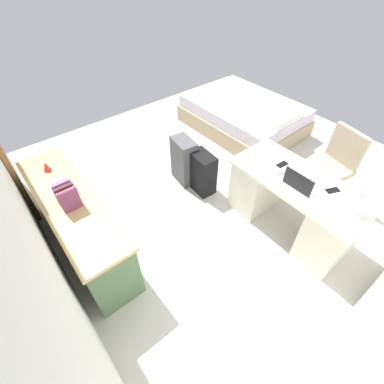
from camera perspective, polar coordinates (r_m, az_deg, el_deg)
ground_plane at (r=3.83m, az=6.89°, el=0.83°), size 5.48×5.48×0.00m
wall_back at (r=2.25m, az=-34.83°, el=1.05°), size 4.01×0.10×2.72m
desk at (r=3.26m, az=19.93°, el=-2.33°), size 1.44×0.67×0.73m
office_chair at (r=3.84m, az=26.45°, el=4.14°), size 0.55×0.55×0.94m
credenza at (r=3.13m, az=-22.30°, el=-6.06°), size 1.80×0.48×0.74m
bed at (r=5.00m, az=10.64°, el=15.24°), size 1.93×1.43×0.58m
suitcase_black at (r=3.61m, az=2.11°, el=3.99°), size 0.37×0.25×0.57m
suitcase_spare_grey at (r=3.74m, az=-1.66°, el=6.45°), size 0.38×0.26×0.65m
laptop at (r=2.91m, az=21.40°, el=1.57°), size 0.31×0.22×0.21m
computer_mouse at (r=3.05m, az=17.83°, el=4.05°), size 0.06×0.10×0.03m
cell_phone_near_laptop at (r=3.04m, az=27.00°, el=0.31°), size 0.12×0.15×0.01m
cell_phone_by_mouse at (r=3.17m, az=18.08°, el=5.44°), size 0.07×0.14×0.01m
desk_lamp at (r=2.75m, az=31.24°, el=0.45°), size 0.16×0.11×0.34m
book_row at (r=2.75m, az=-24.38°, el=-0.64°), size 0.20×0.17×0.24m
figurine_small at (r=3.27m, az=-27.83°, el=4.64°), size 0.08×0.08×0.11m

